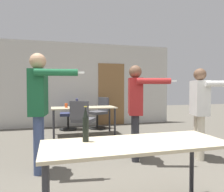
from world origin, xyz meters
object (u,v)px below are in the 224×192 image
object	(u,v)px
person_near_casual	(136,103)
office_chair_side_rolled	(99,114)
person_right_polo	(39,100)
drink_cup	(66,105)
office_chair_far_right	(82,122)
person_left_plaid	(200,104)
beer_bottle	(86,125)
office_chair_far_left	(71,115)

from	to	relation	value
person_near_casual	office_chair_side_rolled	size ratio (longest dim) A/B	1.73
person_right_polo	drink_cup	world-z (taller)	person_right_polo
person_near_casual	office_chair_far_right	distance (m)	1.76
office_chair_far_right	person_near_casual	bearing A→B (deg)	-34.02
person_left_plaid	beer_bottle	distance (m)	2.49
person_near_casual	office_chair_far_right	size ratio (longest dim) A/B	1.72
person_left_plaid	office_chair_far_right	size ratio (longest dim) A/B	1.67
person_right_polo	office_chair_side_rolled	size ratio (longest dim) A/B	1.86
person_right_polo	office_chair_far_left	distance (m)	3.33
drink_cup	office_chair_far_right	bearing A→B (deg)	-65.42
person_left_plaid	drink_cup	xyz separation A→B (m)	(-2.15, 2.45, -0.17)
person_right_polo	person_left_plaid	bearing A→B (deg)	95.99
person_left_plaid	drink_cup	distance (m)	3.26
office_chair_far_right	office_chair_side_rolled	distance (m)	1.68
office_chair_far_left	office_chair_side_rolled	bearing A→B (deg)	-86.92
person_left_plaid	drink_cup	world-z (taller)	person_left_plaid
office_chair_far_left	office_chair_side_rolled	distance (m)	0.86
office_chair_far_right	beer_bottle	distance (m)	2.97
office_chair_side_rolled	drink_cup	size ratio (longest dim) A/B	8.52
person_near_casual	person_right_polo	size ratio (longest dim) A/B	0.93
beer_bottle	office_chair_side_rolled	bearing A→B (deg)	76.18
drink_cup	office_chair_side_rolled	bearing A→B (deg)	37.98
office_chair_far_left	person_left_plaid	bearing A→B (deg)	-144.65
office_chair_far_left	person_right_polo	bearing A→B (deg)	171.78
person_near_casual	beer_bottle	distance (m)	1.78
office_chair_far_right	person_left_plaid	bearing A→B (deg)	-13.03
office_chair_far_right	office_chair_far_left	world-z (taller)	office_chair_far_right
person_near_casual	beer_bottle	size ratio (longest dim) A/B	4.77
person_right_polo	office_chair_far_left	world-z (taller)	person_right_polo
office_chair_far_left	drink_cup	distance (m)	0.93
person_left_plaid	office_chair_side_rolled	world-z (taller)	person_left_plaid
person_near_casual	beer_bottle	xyz separation A→B (m)	(-1.08, -1.40, -0.10)
office_chair_far_right	office_chair_far_left	distance (m)	1.54
office_chair_far_left	beer_bottle	bearing A→B (deg)	-178.52
person_left_plaid	person_near_casual	bearing A→B (deg)	-84.44
person_right_polo	person_left_plaid	distance (m)	2.69
office_chair_far_right	office_chair_side_rolled	bearing A→B (deg)	95.29
beer_bottle	office_chair_far_right	bearing A→B (deg)	82.77
office_chair_side_rolled	drink_cup	world-z (taller)	office_chair_side_rolled
beer_bottle	drink_cup	bearing A→B (deg)	89.22
person_right_polo	person_left_plaid	xyz separation A→B (m)	(2.68, -0.10, -0.12)
person_near_casual	office_chair_far_left	xyz separation A→B (m)	(-0.85, 3.05, -0.56)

